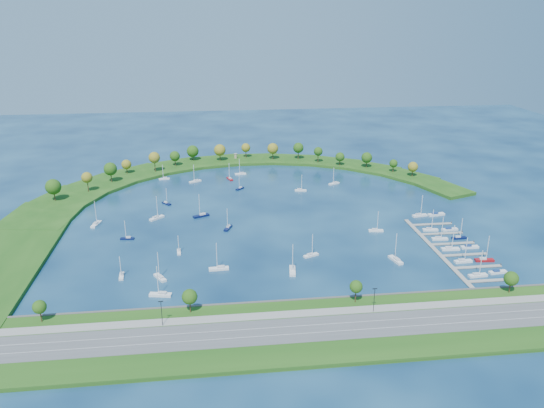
{
  "coord_description": "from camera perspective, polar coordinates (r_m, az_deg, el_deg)",
  "views": [
    {
      "loc": [
        -30.15,
        -288.85,
        110.36
      ],
      "look_at": [
        5.0,
        5.0,
        4.0
      ],
      "focal_mm": 35.33,
      "sensor_mm": 36.0,
      "label": 1
    }
  ],
  "objects": [
    {
      "name": "moored_boat_0",
      "position": [
        309.1,
        -18.23,
        -2.0
      ],
      "size": [
        4.85,
        9.75,
        13.8
      ],
      "rotation": [
        0.0,
        0.0,
        1.32
      ],
      "color": "white",
      "rests_on": "ground"
    },
    {
      "name": "moored_boat_11",
      "position": [
        285.77,
        -15.17,
        -3.49
      ],
      "size": [
        7.16,
        2.71,
        10.27
      ],
      "rotation": [
        0.0,
        0.0,
        3.03
      ],
      "color": "#09113A",
      "rests_on": "ground"
    },
    {
      "name": "moored_boat_13",
      "position": [
        258.99,
        13.05,
        -5.77
      ],
      "size": [
        4.74,
        9.78,
        13.86
      ],
      "rotation": [
        0.0,
        0.0,
        1.8
      ],
      "color": "white",
      "rests_on": "ground"
    },
    {
      "name": "docked_boat_2",
      "position": [
        266.72,
        19.69,
        -5.7
      ],
      "size": [
        8.6,
        2.83,
        12.47
      ],
      "rotation": [
        0.0,
        0.0,
        0.05
      ],
      "color": "white",
      "rests_on": "ground"
    },
    {
      "name": "dock_system",
      "position": [
        278.11,
        18.41,
        -4.61
      ],
      "size": [
        24.28,
        82.0,
        1.6
      ],
      "color": "gray",
      "rests_on": "ground"
    },
    {
      "name": "docked_boat_3",
      "position": [
        271.43,
        21.69,
        -5.51
      ],
      "size": [
        9.0,
        3.32,
        12.94
      ],
      "rotation": [
        0.0,
        0.0,
        -0.1
      ],
      "color": "maroon",
      "rests_on": "ground"
    },
    {
      "name": "moored_boat_2",
      "position": [
        247.31,
        -15.74,
        -7.32
      ],
      "size": [
        2.44,
        7.1,
        10.26
      ],
      "rotation": [
        0.0,
        0.0,
        4.78
      ],
      "color": "white",
      "rests_on": "ground"
    },
    {
      "name": "moored_boat_7",
      "position": [
        381.85,
        -11.41,
        2.71
      ],
      "size": [
        7.56,
        2.9,
        10.83
      ],
      "rotation": [
        0.0,
        0.0,
        3.26
      ],
      "color": "white",
      "rests_on": "ground"
    },
    {
      "name": "moored_boat_18",
      "position": [
        375.27,
        -4.53,
        2.75
      ],
      "size": [
        4.56,
        8.21,
        11.64
      ],
      "rotation": [
        0.0,
        0.0,
        1.89
      ],
      "color": "maroon",
      "rests_on": "ground"
    },
    {
      "name": "moored_boat_16",
      "position": [
        257.94,
        4.17,
        -5.4
      ],
      "size": [
        7.95,
        5.1,
        11.37
      ],
      "rotation": [
        0.0,
        0.0,
        0.42
      ],
      "color": "white",
      "rests_on": "ground"
    },
    {
      "name": "moored_boat_9",
      "position": [
        308.43,
        -7.55,
        -1.19
      ],
      "size": [
        9.59,
        6.24,
        13.74
      ],
      "rotation": [
        0.0,
        0.0,
        3.57
      ],
      "color": "#09113A",
      "rests_on": "ground"
    },
    {
      "name": "docked_boat_11",
      "position": [
        321.92,
        17.08,
        -1.05
      ],
      "size": [
        10.29,
        4.4,
        2.03
      ],
      "rotation": [
        0.0,
        0.0,
        0.17
      ],
      "color": "white",
      "rests_on": "ground"
    },
    {
      "name": "moored_boat_14",
      "position": [
        289.77,
        -4.71,
        -2.5
      ],
      "size": [
        5.18,
        8.4,
        11.97
      ],
      "rotation": [
        0.0,
        0.0,
        4.33
      ],
      "color": "#09113A",
      "rests_on": "ground"
    },
    {
      "name": "moored_boat_19",
      "position": [
        290.91,
        11.0,
        -2.72
      ],
      "size": [
        8.01,
        3.19,
        11.45
      ],
      "rotation": [
        0.0,
        0.0,
        -0.13
      ],
      "color": "white",
      "rests_on": "ground"
    },
    {
      "name": "docked_boat_5",
      "position": [
        283.46,
        20.29,
        -4.31
      ],
      "size": [
        8.83,
        2.5,
        1.8
      ],
      "rotation": [
        0.0,
        0.0,
        -0.0
      ],
      "color": "white",
      "rests_on": "ground"
    },
    {
      "name": "moored_boat_3",
      "position": [
        354.13,
        -3.44,
        1.72
      ],
      "size": [
        5.96,
        6.3,
        9.97
      ],
      "rotation": [
        0.0,
        0.0,
        3.98
      ],
      "color": "#09113A",
      "rests_on": "ground"
    },
    {
      "name": "docked_boat_7",
      "position": [
        292.98,
        19.31,
        -3.35
      ],
      "size": [
        7.77,
        2.53,
        11.27
      ],
      "rotation": [
        0.0,
        0.0,
        0.05
      ],
      "color": "#09113A",
      "rests_on": "ground"
    },
    {
      "name": "moored_boat_6",
      "position": [
        242.69,
        2.2,
        -7.04
      ],
      "size": [
        3.95,
        9.81,
        14.01
      ],
      "rotation": [
        0.0,
        0.0,
        4.57
      ],
      "color": "white",
      "rests_on": "ground"
    },
    {
      "name": "moored_boat_8",
      "position": [
        228.05,
        -11.78,
        -9.36
      ],
      "size": [
        9.47,
        4.27,
        13.45
      ],
      "rotation": [
        0.0,
        0.0,
        2.95
      ],
      "color": "white",
      "rests_on": "ground"
    },
    {
      "name": "moored_boat_5",
      "position": [
        245.64,
        -5.67,
        -6.79
      ],
      "size": [
        9.18,
        3.01,
        13.32
      ],
      "rotation": [
        0.0,
        0.0,
        3.19
      ],
      "color": "white",
      "rests_on": "ground"
    },
    {
      "name": "moored_boat_12",
      "position": [
        332.05,
        -11.18,
        0.12
      ],
      "size": [
        6.07,
        6.7,
        10.4
      ],
      "rotation": [
        0.0,
        0.0,
        5.41
      ],
      "color": "#09113A",
      "rests_on": "ground"
    },
    {
      "name": "docked_boat_6",
      "position": [
        288.56,
        17.43,
        -3.49
      ],
      "size": [
        8.39,
        3.02,
        12.08
      ],
      "rotation": [
        0.0,
        0.0,
        -0.09
      ],
      "color": "white",
      "rests_on": "ground"
    },
    {
      "name": "harbor_tower",
      "position": [
        422.76,
        -3.91,
        5.15
      ],
      "size": [
        2.6,
        2.6,
        3.85
      ],
      "color": "gray",
      "rests_on": "breakwater"
    },
    {
      "name": "moored_boat_1",
      "position": [
        386.53,
        -3.37,
        3.28
      ],
      "size": [
        8.19,
        2.86,
        11.83
      ],
      "rotation": [
        0.0,
        0.0,
        3.22
      ],
      "color": "white",
      "rests_on": "ground"
    },
    {
      "name": "moored_boat_20",
      "position": [
        372.06,
        -8.18,
        2.46
      ],
      "size": [
        8.66,
        6.47,
        12.69
      ],
      "rotation": [
        0.0,
        0.0,
        3.68
      ],
      "color": "white",
      "rests_on": "ground"
    },
    {
      "name": "docked_boat_0",
      "position": [
        255.35,
        21.08,
        -7.04
      ],
      "size": [
        8.76,
        3.08,
        12.63
      ],
      "rotation": [
        0.0,
        0.0,
        0.08
      ],
      "color": "white",
      "rests_on": "ground"
    },
    {
      "name": "ground",
      "position": [
        310.68,
        -0.81,
        -1.04
      ],
      "size": [
        700.0,
        700.0,
        0.0
      ],
      "primitive_type": "plane",
      "color": "#071D3D",
      "rests_on": "ground"
    },
    {
      "name": "moored_boat_21",
      "position": [
        264.97,
        -9.89,
        -4.96
      ],
      "size": [
        2.17,
        6.4,
        9.26
      ],
      "rotation": [
        0.0,
        0.0,
        4.78
      ],
      "color": "white",
      "rests_on": "ground"
    },
    {
      "name": "docked_boat_4",
      "position": [
        277.99,
        18.46,
        -4.5
      ],
      "size": [
        9.06,
        2.93,
        13.16
      ],
      "rotation": [
        0.0,
        0.0,
        -0.05
      ],
      "color": "white",
      "rests_on": "ground"
    },
    {
      "name": "south_shoreline",
      "position": [
        201.03,
        3.0,
        -13.22
      ],
      "size": [
        420.0,
        43.1,
        11.6
      ],
      "color": "#1B4813",
      "rests_on": "ground"
    },
    {
      "name": "moored_boat_10",
      "position": [
        309.36,
        -12.19,
        -1.41
      ],
      "size": [
        8.35,
        8.28,
        13.5
      ],
      "rotation": [
        0.0,
        0.0,
        0.78
      ],
      "color": "white",
      "rests_on": "ground"
    },
    {
      "name": "docked_boat_8",
      "position": [
        298.82,
        16.51,
        -2.58
      ],
      "size": [
        8.32,
        3.11,
        11.94
      ],
      "rotation": [
        0.0,
        0.0,
        -0.1
      ],
      "color": "white",
      "rests_on": "ground"
    },
    {
      "name": "moored_boat_17",
      "position": [
        366.16,
        6.63,
        2.24
      ],
      "size": [
        8.2,
        5.78,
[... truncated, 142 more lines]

